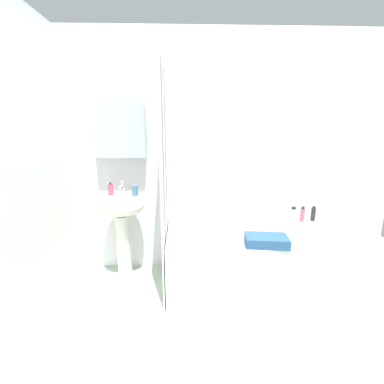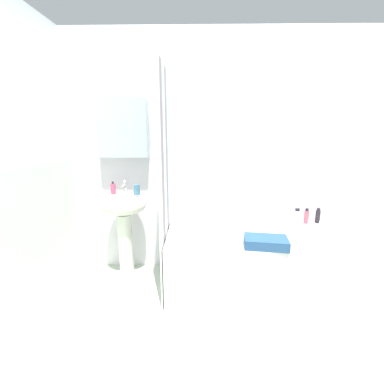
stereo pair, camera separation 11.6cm
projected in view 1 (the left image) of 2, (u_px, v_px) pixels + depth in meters
The scene contains 13 objects.
ground_plane at pixel (242, 360), 1.78m from camera, with size 4.80×5.60×0.04m, color beige.
wall_back_tiled at pixel (214, 163), 2.74m from camera, with size 3.60×0.18×2.40m.
wall_left_tiled at pixel (7, 184), 1.80m from camera, with size 0.07×1.81×2.40m.
sink at pixel (122, 219), 2.60m from camera, with size 0.44×0.34×0.86m.
faucet at pixel (122, 188), 2.61m from camera, with size 0.03×0.12×0.12m.
soap_dispenser at pixel (111, 189), 2.57m from camera, with size 0.05×0.05×0.13m.
toothbrush_cup at pixel (135, 190), 2.56m from camera, with size 0.06×0.06×0.10m, color teal.
bathtub at pixel (252, 259), 2.54m from camera, with size 1.60×0.76×0.54m, color silver.
shower_curtain at pixel (164, 185), 2.34m from camera, with size 0.01×0.76×2.00m.
conditioner_bottle at pixel (313, 214), 2.77m from camera, with size 0.04×0.04×0.16m.
lotion_bottle at pixel (302, 215), 2.75m from camera, with size 0.04×0.04×0.16m.
body_wash_bottle at pixel (293, 215), 2.76m from camera, with size 0.06×0.06×0.15m.
towel_folded at pixel (266, 241), 2.20m from camera, with size 0.34×0.20×0.08m, color #2A507E.
Camera 1 is at (-0.38, -1.46, 1.49)m, focal length 25.00 mm.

